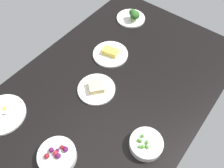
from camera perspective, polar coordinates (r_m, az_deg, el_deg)
name	(u,v)px	position (r cm, az deg, el deg)	size (l,w,h in cm)	color
dining_table	(112,89)	(116.95, 0.00, -1.13)	(138.48, 89.85, 4.00)	black
bowl_berries	(57,156)	(99.64, -13.43, -16.85)	(15.72, 15.72, 5.99)	white
plate_cheese	(110,54)	(127.81, -0.40, 7.54)	(19.35, 19.35, 3.99)	white
plate_sandwich	(96,88)	(113.47, -3.88, -1.09)	(18.67, 18.67, 4.25)	white
plate_broccoli	(132,17)	(149.06, 5.06, 16.29)	(17.74, 17.74, 7.75)	white
bowl_peas	(146,144)	(99.85, 8.41, -14.45)	(14.19, 14.19, 5.35)	white
plate_eggs	(2,114)	(117.36, -25.58, -6.72)	(21.12, 21.12, 4.83)	white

